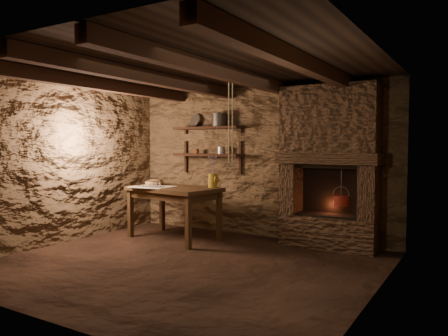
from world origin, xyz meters
The scene contains 25 objects.
floor centered at (0.00, 0.00, 0.00)m, with size 4.50×4.50×0.00m, color black.
back_wall centered at (0.00, 2.00, 1.20)m, with size 4.50×0.04×2.40m, color #4C3723.
front_wall centered at (0.00, -2.00, 1.20)m, with size 4.50×0.04×2.40m, color #4C3723.
left_wall centered at (-2.25, 0.00, 1.20)m, with size 0.04×4.00×2.40m, color #4C3723.
right_wall centered at (2.25, 0.00, 1.20)m, with size 0.04×4.00×2.40m, color #4C3723.
ceiling centered at (0.00, 0.00, 2.40)m, with size 4.50×4.00×0.04m, color black.
beam_far_left centered at (-1.50, 0.00, 2.31)m, with size 0.14×3.95×0.16m, color black.
beam_mid_left centered at (-0.50, 0.00, 2.31)m, with size 0.14×3.95×0.16m, color black.
beam_mid_right centered at (0.50, 0.00, 2.31)m, with size 0.14×3.95×0.16m, color black.
beam_far_right centered at (1.50, 0.00, 2.31)m, with size 0.14×3.95×0.16m, color black.
shelf_lower centered at (-0.85, 1.84, 1.30)m, with size 1.25×0.30×0.04m, color black.
shelf_upper centered at (-0.85, 1.84, 1.75)m, with size 1.25×0.30×0.04m, color black.
hearth centered at (1.25, 1.77, 1.23)m, with size 1.43×0.51×2.30m.
work_table centered at (-0.99, 1.09, 0.44)m, with size 1.53×1.02×0.81m.
linen_cloth centered at (-1.27, 0.91, 0.82)m, with size 0.61×0.49×0.01m, color beige.
pewter_cutlery_row centered at (-1.27, 0.89, 0.83)m, with size 0.51×0.20×0.01m, color gray, non-canonical shape.
drinking_glasses centered at (-1.25, 1.03, 0.86)m, with size 0.20×0.06×0.08m, color silver, non-canonical shape.
stoneware_jug centered at (-0.43, 1.33, 1.02)m, with size 0.18×0.18×0.49m.
wooden_bowl centered at (-1.47, 1.20, 0.85)m, with size 0.31×0.31×0.11m, color #9B7143.
iron_stockpot centered at (-0.62, 1.84, 1.86)m, with size 0.25×0.25×0.19m, color #32302C.
tin_pan centered at (-1.18, 1.94, 1.89)m, with size 0.23×0.23×0.03m, color #9D9D98.
small_kettle centered at (-0.59, 1.84, 1.38)m, with size 0.17×0.13×0.18m, color #9D9D98, non-canonical shape.
rusty_tin centered at (-1.08, 1.84, 1.36)m, with size 0.08×0.08×0.08m, color #522710.
red_pot centered at (1.44, 1.72, 0.70)m, with size 0.26×0.26×0.54m.
hanging_ropes centered at (0.05, 1.05, 1.80)m, with size 0.08×0.08×1.20m, color tan, non-canonical shape.
Camera 1 is at (3.16, -4.28, 1.46)m, focal length 35.00 mm.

